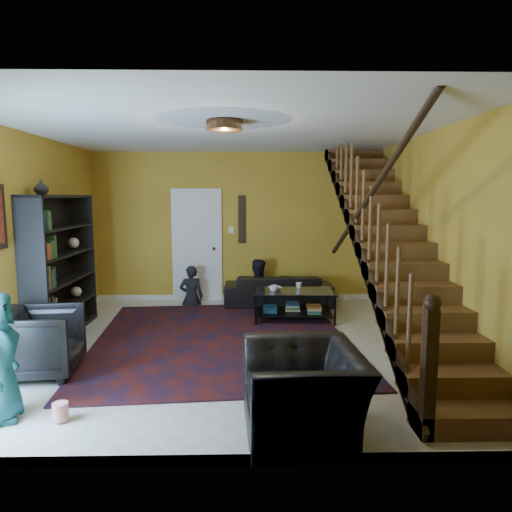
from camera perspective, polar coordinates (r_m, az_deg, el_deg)
The scene contains 19 objects.
floor at distance 6.21m, azimuth -3.38°, elevation -11.13°, with size 5.50×5.50×0.00m, color beige.
room at distance 7.63m, azimuth -13.13°, elevation -7.38°, with size 5.50×5.50×5.50m.
staircase at distance 6.20m, azimuth 16.52°, elevation 1.79°, with size 0.95×5.02×3.18m.
bookshelf at distance 7.07m, azimuth -23.13°, elevation -1.39°, with size 0.35×1.80×2.00m.
door at distance 8.71m, azimuth -7.37°, elevation 1.11°, with size 0.82×0.05×2.05m, color silver.
wall_hanging at distance 8.62m, azimuth -1.78°, elevation 4.61°, with size 0.14×0.03×0.90m, color black.
ceiling_fixture at distance 5.14m, azimuth -3.97°, elevation 15.96°, with size 0.40×0.40×0.10m, color #3F2814.
rug at distance 6.49m, azimuth -4.29°, elevation -10.22°, with size 3.44×3.93×0.02m, color #41110B.
sofa at distance 8.37m, azimuth 2.77°, elevation -4.22°, with size 1.95×0.76×0.57m, color black.
armchair_left at distance 5.65m, azimuth -25.40°, elevation -9.71°, with size 0.81×0.84×0.76m, color black.
armchair_right at distance 4.01m, azimuth 5.97°, elevation -16.49°, with size 1.09×0.95×0.71m, color black.
person_adult_a at distance 8.49m, azimuth -8.07°, elevation -5.11°, with size 0.43×0.28×1.18m, color black.
person_adult_b at distance 8.42m, azimuth 0.12°, elevation -4.76°, with size 0.63×0.49×1.29m, color black.
coffee_table at distance 7.39m, azimuth 4.68°, elevation -5.83°, with size 1.32×0.82×0.49m.
cup_a at distance 7.21m, azimuth 2.22°, elevation -4.07°, with size 0.13×0.13×0.10m, color #999999.
cup_b at distance 7.50m, azimuth 5.37°, elevation -3.68°, with size 0.10×0.10×0.09m, color #999999.
bowl at distance 7.34m, azimuth 2.39°, elevation -4.06°, with size 0.21×0.21×0.05m, color #999999.
vase at distance 6.54m, azimuth -25.27°, elevation 7.78°, with size 0.18×0.18×0.19m, color #999999.
popcorn_bucket at distance 4.58m, azimuth -23.24°, elevation -17.41°, with size 0.14×0.14×0.16m, color red.
Camera 1 is at (0.23, -5.88, 1.98)m, focal length 32.00 mm.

